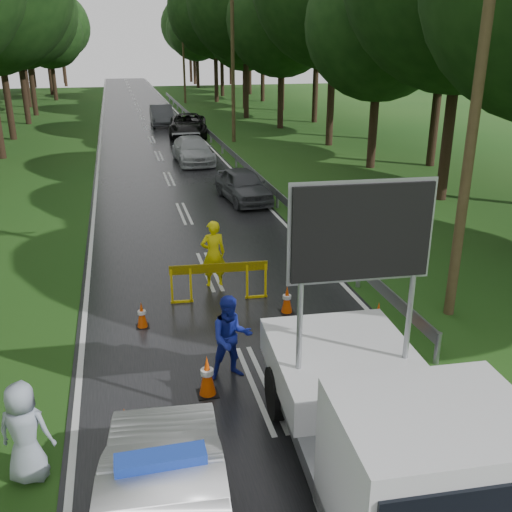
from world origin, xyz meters
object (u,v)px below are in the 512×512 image
object	(u,v)px
civilian	(231,338)
queue_car_third	(188,125)
queue_car_first	(243,185)
queue_car_second	(193,150)
queue_car_fourth	(162,115)
police_sedan	(165,512)
work_truck	(385,427)
officer	(213,254)
barrier	(219,273)

from	to	relation	value
civilian	queue_car_third	size ratio (longest dim) A/B	0.31
queue_car_first	queue_car_second	world-z (taller)	queue_car_second
civilian	queue_car_fourth	xyz separation A→B (m)	(1.72, 36.55, -0.08)
police_sedan	work_truck	distance (m)	3.14
civilian	queue_car_third	distance (m)	30.70
queue_car_third	officer	bearing A→B (deg)	-88.38
barrier	queue_car_fourth	size ratio (longest dim) A/B	0.52
barrier	queue_car_fourth	world-z (taller)	queue_car_fourth
queue_car_second	queue_car_fourth	distance (m)	15.29
queue_car_first	police_sedan	bearing A→B (deg)	-111.81
queue_car_third	queue_car_fourth	world-z (taller)	queue_car_fourth
work_truck	queue_car_first	distance (m)	16.42
queue_car_second	queue_car_third	bearing A→B (deg)	82.30
barrier	officer	distance (m)	1.00
police_sedan	queue_car_first	xyz separation A→B (m)	(4.66, 16.71, -0.06)
work_truck	barrier	distance (m)	7.12
queue_car_first	queue_car_fourth	size ratio (longest dim) A/B	0.82
officer	queue_car_first	bearing A→B (deg)	-110.39
work_truck	queue_car_second	distance (m)	24.80
work_truck	queue_car_fourth	world-z (taller)	work_truck
officer	civilian	xyz separation A→B (m)	(-0.41, -4.48, -0.06)
work_truck	queue_car_second	bearing A→B (deg)	91.98
queue_car_second	queue_car_fourth	bearing A→B (deg)	89.49
police_sedan	queue_car_third	distance (m)	34.75
police_sedan	queue_car_second	xyz separation A→B (m)	(3.73, 25.16, -0.05)
queue_car_third	queue_car_second	bearing A→B (deg)	-88.33
work_truck	queue_car_fourth	xyz separation A→B (m)	(0.25, 40.07, -0.38)
civilian	queue_car_first	xyz separation A→B (m)	(3.04, 12.82, -0.20)
barrier	police_sedan	bearing A→B (deg)	-100.42
barrier	queue_car_second	xyz separation A→B (m)	(1.73, 17.76, -0.10)
barrier	officer	bearing A→B (deg)	93.06
queue_car_first	queue_car_second	bearing A→B (deg)	90.06
work_truck	officer	distance (m)	8.08
queue_car_third	work_truck	bearing A→B (deg)	-85.26
work_truck	queue_car_third	distance (m)	34.11
queue_car_first	barrier	bearing A→B (deg)	-112.16
police_sedan	officer	world-z (taller)	officer
barrier	queue_car_first	world-z (taller)	queue_car_first
police_sedan	queue_car_second	distance (m)	25.43
barrier	civilian	distance (m)	3.52
civilian	queue_car_fourth	world-z (taller)	civilian
work_truck	civilian	size ratio (longest dim) A/B	3.21
barrier	queue_car_third	bearing A→B (deg)	89.09
police_sedan	queue_car_first	world-z (taller)	police_sedan
queue_car_first	queue_car_third	xyz separation A→B (m)	(0.00, 17.73, 0.10)
work_truck	queue_car_second	xyz separation A→B (m)	(0.65, 24.79, -0.49)
police_sedan	work_truck	xyz separation A→B (m)	(3.08, 0.37, 0.43)
queue_car_third	queue_car_fourth	size ratio (longest dim) A/B	1.16
police_sedan	queue_car_third	world-z (taller)	police_sedan
work_truck	queue_car_second	world-z (taller)	work_truck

